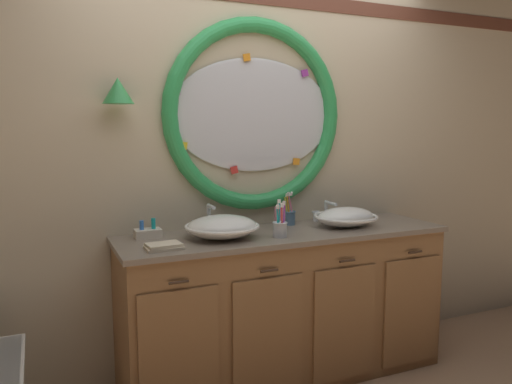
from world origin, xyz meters
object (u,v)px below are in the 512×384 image
Objects in this scene: sink_basin_left at (222,227)px; soap_dispenser at (280,218)px; sink_basin_right at (346,217)px; toothbrush_holder_left at (280,228)px; folded_hand_towel at (164,246)px; toiletry_basket at (148,233)px; toothbrush_holder_right at (289,216)px.

sink_basin_left is 2.55× the size of soap_dispenser.
soap_dispenser is (-0.41, 0.09, 0.01)m from sink_basin_right.
folded_hand_towel is at bearing -178.97° from toothbrush_holder_left.
sink_basin_right reaches higher than toiletry_basket.
folded_hand_towel is (-0.77, -0.21, -0.06)m from soap_dispenser.
toothbrush_holder_left reaches higher than sink_basin_left.
toothbrush_holder_right is (0.22, 0.30, -0.00)m from toothbrush_holder_left.
toiletry_basket is (-1.20, 0.19, -0.03)m from sink_basin_right.
toothbrush_holder_left is at bearing -168.43° from sink_basin_right.
toothbrush_holder_right is 0.90m from toiletry_basket.
toothbrush_holder_right is at bearing 41.38° from soap_dispenser.
toothbrush_holder_left is at bearing 1.03° from folded_hand_towel.
toothbrush_holder_left is 1.31× the size of soap_dispenser.
sink_basin_right is at bearing -12.80° from soap_dispenser.
sink_basin_left is 0.42m from soap_dispenser.
sink_basin_right is at bearing 5.65° from folded_hand_towel.
sink_basin_left is 1.05× the size of sink_basin_right.
folded_hand_towel is 1.27× the size of toiletry_basket.
toothbrush_holder_left is (-0.51, -0.10, -0.01)m from sink_basin_right.
sink_basin_left is at bearing -167.00° from soap_dispenser.
folded_hand_towel is (-0.67, -0.01, -0.04)m from toothbrush_holder_left.
sink_basin_right is at bearing -8.87° from toiletry_basket.
folded_hand_towel is (-0.89, -0.32, -0.04)m from toothbrush_holder_right.
soap_dispenser is 0.79m from toiletry_basket.
toothbrush_holder_right is at bearing 19.58° from folded_hand_towel.
toothbrush_holder_left is 0.75m from toiletry_basket.
toothbrush_holder_right is 0.16m from soap_dispenser.
soap_dispenser reaches higher than sink_basin_right.
sink_basin_left is 2.25× the size of folded_hand_towel.
sink_basin_right is 0.43m from soap_dispenser.
toothbrush_holder_left reaches higher than toiletry_basket.
toothbrush_holder_right is (0.53, 0.20, -0.01)m from sink_basin_left.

